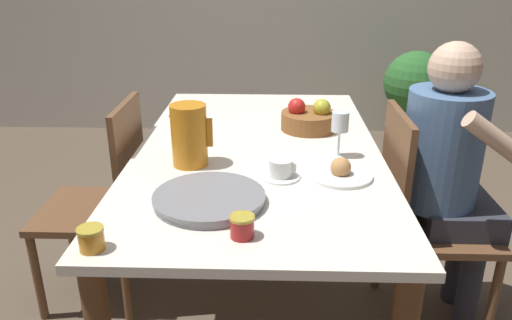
{
  "coord_description": "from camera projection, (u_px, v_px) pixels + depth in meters",
  "views": [
    {
      "loc": [
        0.05,
        -1.84,
        1.45
      ],
      "look_at": [
        0.0,
        -0.25,
        0.8
      ],
      "focal_mm": 35.0,
      "sensor_mm": 36.0,
      "label": 1
    }
  ],
  "objects": [
    {
      "name": "red_pitcher",
      "position": [
        189.0,
        135.0,
        1.77
      ],
      "size": [
        0.15,
        0.13,
        0.22
      ],
      "color": "orange",
      "rests_on": "dining_table"
    },
    {
      "name": "jam_jar_amber",
      "position": [
        91.0,
        238.0,
        1.27
      ],
      "size": [
        0.07,
        0.07,
        0.06
      ],
      "color": "#C67A1E",
      "rests_on": "dining_table"
    },
    {
      "name": "dining_table",
      "position": [
        258.0,
        172.0,
        2.0
      ],
      "size": [
        0.95,
        1.65,
        0.75
      ],
      "color": "silver",
      "rests_on": "ground_plane"
    },
    {
      "name": "chair_opposite",
      "position": [
        105.0,
        200.0,
        2.14
      ],
      "size": [
        0.42,
        0.42,
        0.91
      ],
      "rotation": [
        0.0,
        0.0,
        1.57
      ],
      "color": "brown",
      "rests_on": "ground_plane"
    },
    {
      "name": "jam_jar_red",
      "position": [
        242.0,
        225.0,
        1.33
      ],
      "size": [
        0.07,
        0.07,
        0.06
      ],
      "color": "#A81E1E",
      "rests_on": "dining_table"
    },
    {
      "name": "person_seated",
      "position": [
        449.0,
        166.0,
        1.94
      ],
      "size": [
        0.39,
        0.41,
        1.17
      ],
      "rotation": [
        0.0,
        0.0,
        -1.57
      ],
      "color": "#33333D",
      "rests_on": "ground_plane"
    },
    {
      "name": "ground_plane",
      "position": [
        258.0,
        303.0,
        2.25
      ],
      "size": [
        20.0,
        20.0,
        0.0
      ],
      "primitive_type": "plane",
      "color": "brown"
    },
    {
      "name": "chair_person_side",
      "position": [
        421.0,
        216.0,
        2.0
      ],
      "size": [
        0.42,
        0.42,
        0.91
      ],
      "rotation": [
        0.0,
        0.0,
        -1.57
      ],
      "color": "brown",
      "rests_on": "ground_plane"
    },
    {
      "name": "bread_plate",
      "position": [
        340.0,
        172.0,
        1.7
      ],
      "size": [
        0.22,
        0.22,
        0.07
      ],
      "color": "white",
      "rests_on": "dining_table"
    },
    {
      "name": "teacup_near_person",
      "position": [
        281.0,
        170.0,
        1.69
      ],
      "size": [
        0.13,
        0.13,
        0.07
      ],
      "color": "white",
      "rests_on": "dining_table"
    },
    {
      "name": "wine_glass_water",
      "position": [
        340.0,
        124.0,
        1.83
      ],
      "size": [
        0.06,
        0.06,
        0.18
      ],
      "color": "white",
      "rests_on": "dining_table"
    },
    {
      "name": "fruit_bowl",
      "position": [
        309.0,
        119.0,
        2.16
      ],
      "size": [
        0.24,
        0.24,
        0.14
      ],
      "color": "brown",
      "rests_on": "dining_table"
    },
    {
      "name": "serving_tray",
      "position": [
        209.0,
        198.0,
        1.52
      ],
      "size": [
        0.34,
        0.34,
        0.03
      ],
      "color": "gray",
      "rests_on": "dining_table"
    },
    {
      "name": "potted_plant",
      "position": [
        414.0,
        91.0,
        3.73
      ],
      "size": [
        0.46,
        0.46,
        0.81
      ],
      "color": "#4C4742",
      "rests_on": "ground_plane"
    }
  ]
}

